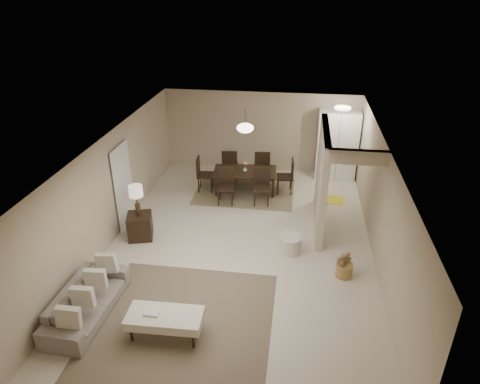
% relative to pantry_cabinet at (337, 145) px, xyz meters
% --- Properties ---
extents(floor, '(9.00, 9.00, 0.00)m').
position_rel_pantry_cabinet_xyz_m(floor, '(-2.35, -4.15, -1.05)').
color(floor, beige).
rests_on(floor, ground).
extents(ceiling, '(9.00, 9.00, 0.00)m').
position_rel_pantry_cabinet_xyz_m(ceiling, '(-2.35, -4.15, 1.45)').
color(ceiling, white).
rests_on(ceiling, back_wall).
extents(back_wall, '(6.00, 0.00, 6.00)m').
position_rel_pantry_cabinet_xyz_m(back_wall, '(-2.35, 0.35, 0.20)').
color(back_wall, '#BEAB90').
rests_on(back_wall, floor).
extents(left_wall, '(0.00, 9.00, 9.00)m').
position_rel_pantry_cabinet_xyz_m(left_wall, '(-5.35, -4.15, 0.20)').
color(left_wall, '#BEAB90').
rests_on(left_wall, floor).
extents(right_wall, '(0.00, 9.00, 9.00)m').
position_rel_pantry_cabinet_xyz_m(right_wall, '(0.65, -4.15, 0.20)').
color(right_wall, '#BEAB90').
rests_on(right_wall, floor).
extents(partition, '(0.15, 2.50, 2.50)m').
position_rel_pantry_cabinet_xyz_m(partition, '(-0.55, -2.90, 0.20)').
color(partition, '#BEAB90').
rests_on(partition, floor).
extents(doorway, '(0.04, 0.90, 2.04)m').
position_rel_pantry_cabinet_xyz_m(doorway, '(-5.32, -3.55, -0.03)').
color(doorway, black).
rests_on(doorway, floor).
extents(pantry_cabinet, '(1.20, 0.55, 2.10)m').
position_rel_pantry_cabinet_xyz_m(pantry_cabinet, '(0.00, 0.00, 0.00)').
color(pantry_cabinet, white).
rests_on(pantry_cabinet, floor).
extents(flush_light, '(0.44, 0.44, 0.05)m').
position_rel_pantry_cabinet_xyz_m(flush_light, '(-0.05, -0.95, 1.41)').
color(flush_light, white).
rests_on(flush_light, ceiling).
extents(living_rug, '(3.20, 3.20, 0.01)m').
position_rel_pantry_cabinet_xyz_m(living_rug, '(-3.03, -6.79, -1.04)').
color(living_rug, brown).
rests_on(living_rug, floor).
extents(sofa, '(2.07, 0.87, 0.60)m').
position_rel_pantry_cabinet_xyz_m(sofa, '(-4.80, -6.79, -0.75)').
color(sofa, gray).
rests_on(sofa, floor).
extents(ottoman_bench, '(1.32, 0.63, 0.47)m').
position_rel_pantry_cabinet_xyz_m(ottoman_bench, '(-3.23, -7.09, -0.68)').
color(ottoman_bench, beige).
rests_on(ottoman_bench, living_rug).
extents(side_table, '(0.68, 0.68, 0.61)m').
position_rel_pantry_cabinet_xyz_m(side_table, '(-4.75, -4.15, -0.75)').
color(side_table, black).
rests_on(side_table, floor).
extents(table_lamp, '(0.32, 0.32, 0.76)m').
position_rel_pantry_cabinet_xyz_m(table_lamp, '(-4.75, -4.15, 0.12)').
color(table_lamp, '#45301D').
rests_on(table_lamp, side_table).
extents(round_pouf, '(0.51, 0.51, 0.40)m').
position_rel_pantry_cabinet_xyz_m(round_pouf, '(-1.20, -4.25, -0.85)').
color(round_pouf, beige).
rests_on(round_pouf, floor).
extents(wicker_basket, '(0.42, 0.42, 0.30)m').
position_rel_pantry_cabinet_xyz_m(wicker_basket, '(-0.05, -4.96, -0.90)').
color(wicker_basket, olive).
rests_on(wicker_basket, floor).
extents(dining_rug, '(2.80, 2.10, 0.01)m').
position_rel_pantry_cabinet_xyz_m(dining_rug, '(-2.61, -1.36, -1.04)').
color(dining_rug, '#736247').
rests_on(dining_rug, floor).
extents(dining_table, '(1.86, 1.14, 0.63)m').
position_rel_pantry_cabinet_xyz_m(dining_table, '(-2.61, -1.36, -0.74)').
color(dining_table, black).
rests_on(dining_table, dining_rug).
extents(dining_chairs, '(2.75, 2.08, 1.02)m').
position_rel_pantry_cabinet_xyz_m(dining_chairs, '(-2.61, -1.36, -0.54)').
color(dining_chairs, black).
rests_on(dining_chairs, dining_rug).
extents(vase, '(0.17, 0.17, 0.13)m').
position_rel_pantry_cabinet_xyz_m(vase, '(-2.61, -1.36, -0.36)').
color(vase, silver).
rests_on(vase, dining_table).
extents(yellow_mat, '(0.89, 0.63, 0.01)m').
position_rel_pantry_cabinet_xyz_m(yellow_mat, '(-0.20, -1.54, -1.04)').
color(yellow_mat, yellow).
rests_on(yellow_mat, floor).
extents(pendant_light, '(0.46, 0.46, 0.71)m').
position_rel_pantry_cabinet_xyz_m(pendant_light, '(-2.61, -1.36, 0.87)').
color(pendant_light, '#45301D').
rests_on(pendant_light, ceiling).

